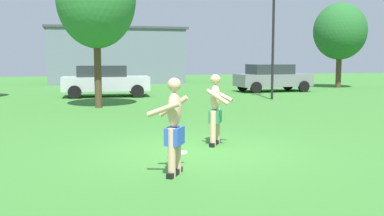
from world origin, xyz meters
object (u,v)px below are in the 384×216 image
at_px(frisbee, 180,152).
at_px(lamp_post, 273,32).
at_px(car_silver_near_post, 105,80).
at_px(car_gray_mid_lot, 272,77).
at_px(player_with_cap, 216,107).
at_px(tree_right_field, 340,32).
at_px(player_in_blue, 174,124).

xyz_separation_m(frisbee, lamp_post, (7.07, 10.53, 3.14)).
height_order(car_silver_near_post, car_gray_mid_lot, same).
relative_size(frisbee, car_gray_mid_lot, 0.07).
relative_size(player_with_cap, tree_right_field, 0.29).
bearing_deg(frisbee, car_silver_near_post, 91.84).
bearing_deg(lamp_post, frisbee, -123.85).
bearing_deg(player_in_blue, car_silver_near_post, 89.75).
bearing_deg(frisbee, player_in_blue, -107.09).
relative_size(car_silver_near_post, lamp_post, 0.87).
distance_m(car_silver_near_post, tree_right_field, 15.87).
relative_size(car_silver_near_post, tree_right_field, 0.80).
bearing_deg(player_with_cap, frisbee, -147.13).
height_order(frisbee, car_silver_near_post, car_silver_near_post).
bearing_deg(tree_right_field, car_silver_near_post, -169.22).
xyz_separation_m(lamp_post, tree_right_field, (7.82, 6.51, 0.49)).
distance_m(car_gray_mid_lot, lamp_post, 5.48).
relative_size(lamp_post, tree_right_field, 0.92).
height_order(car_gray_mid_lot, lamp_post, lamp_post).
bearing_deg(player_with_cap, lamp_post, 58.42).
bearing_deg(car_gray_mid_lot, frisbee, -121.44).
bearing_deg(frisbee, car_gray_mid_lot, 58.56).
xyz_separation_m(frisbee, tree_right_field, (14.89, 17.04, 3.64)).
relative_size(player_with_cap, frisbee, 5.43).
distance_m(player_with_cap, player_in_blue, 2.78).
xyz_separation_m(car_silver_near_post, lamp_post, (7.52, -3.59, 2.33)).
relative_size(player_with_cap, car_gray_mid_lot, 0.37).
height_order(player_in_blue, car_gray_mid_lot, player_in_blue).
xyz_separation_m(player_with_cap, car_gray_mid_lot, (8.20, 14.39, -0.05)).
bearing_deg(car_silver_near_post, tree_right_field, 10.78).
relative_size(player_in_blue, frisbee, 5.55).
height_order(player_in_blue, tree_right_field, tree_right_field).
distance_m(car_gray_mid_lot, tree_right_field, 6.68).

